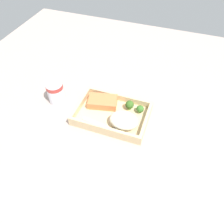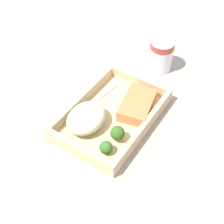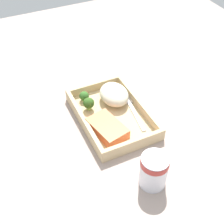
{
  "view_description": "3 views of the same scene",
  "coord_description": "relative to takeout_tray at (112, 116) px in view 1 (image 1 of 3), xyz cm",
  "views": [
    {
      "loc": [
        19.04,
        -53.65,
        65.64
      ],
      "look_at": [
        0.0,
        0.0,
        2.7
      ],
      "focal_mm": 35.0,
      "sensor_mm": 36.0,
      "label": 1
    },
    {
      "loc": [
        43.6,
        28.44,
        59.12
      ],
      "look_at": [
        0.0,
        0.0,
        2.7
      ],
      "focal_mm": 50.0,
      "sensor_mm": 36.0,
      "label": 2
    },
    {
      "loc": [
        -60.69,
        28.67,
        65.88
      ],
      "look_at": [
        0.0,
        0.0,
        2.7
      ],
      "focal_mm": 50.0,
      "sensor_mm": 36.0,
      "label": 3
    }
  ],
  "objects": [
    {
      "name": "takeout_tray",
      "position": [
        0.0,
        0.0,
        0.0
      ],
      "size": [
        28.28,
        19.16,
        1.2
      ],
      "primitive_type": "cube",
      "color": "tan",
      "rests_on": "ground_plane"
    },
    {
      "name": "broccoli_floret_1",
      "position": [
        9.94,
        4.91,
        2.37
      ],
      "size": [
        3.01,
        3.01,
        3.34
      ],
      "color": "#7E9755",
      "rests_on": "takeout_tray"
    },
    {
      "name": "salmon_fillet",
      "position": [
        -5.46,
        4.05,
        2.11
      ],
      "size": [
        12.8,
        9.44,
        3.02
      ],
      "primitive_type": "cube",
      "rotation": [
        0.0,
        0.0,
        0.22
      ],
      "color": "#EC7141",
      "rests_on": "takeout_tray"
    },
    {
      "name": "tray_rim",
      "position": [
        0.0,
        0.0,
        2.0
      ],
      "size": [
        28.28,
        19.16,
        2.81
      ],
      "color": "tan",
      "rests_on": "takeout_tray"
    },
    {
      "name": "paper_cup",
      "position": [
        -24.72,
        0.68,
        4.62
      ],
      "size": [
        6.83,
        6.83,
        9.34
      ],
      "color": "white",
      "rests_on": "ground_plane"
    },
    {
      "name": "broccoli_floret_2",
      "position": [
        5.57,
        5.12,
        3.01
      ],
      "size": [
        3.39,
        3.39,
        4.22
      ],
      "color": "#73A04F",
      "rests_on": "takeout_tray"
    },
    {
      "name": "fork",
      "position": [
        -0.85,
        -6.74,
        0.82
      ],
      "size": [
        15.88,
        3.81,
        0.44
      ],
      "color": "silver",
      "rests_on": "takeout_tray"
    },
    {
      "name": "receipt_slip",
      "position": [
        25.49,
        -5.6,
        -0.48
      ],
      "size": [
        13.23,
        15.22,
        0.24
      ],
      "primitive_type": "cube",
      "rotation": [
        0.0,
        0.0,
        -0.48
      ],
      "color": "white",
      "rests_on": "ground_plane"
    },
    {
      "name": "ground_plane",
      "position": [
        0.0,
        0.0,
        -1.6
      ],
      "size": [
        160.0,
        160.0,
        2.0
      ],
      "primitive_type": "cube",
      "color": "#A08D83"
    },
    {
      "name": "mashed_potatoes",
      "position": [
        5.85,
        -3.47,
        3.23
      ],
      "size": [
        10.8,
        8.51,
        5.26
      ],
      "primitive_type": "ellipsoid",
      "color": "beige",
      "rests_on": "takeout_tray"
    }
  ]
}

